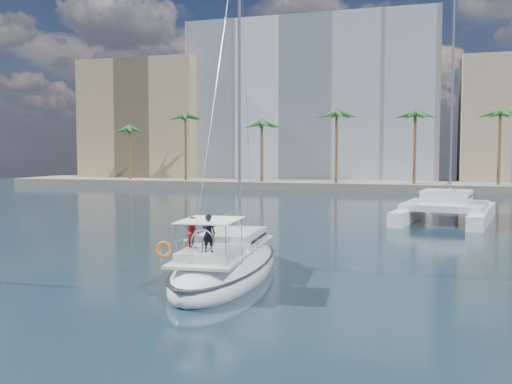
% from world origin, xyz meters
% --- Properties ---
extents(ground, '(160.00, 160.00, 0.00)m').
position_xyz_m(ground, '(0.00, 0.00, 0.00)').
color(ground, black).
rests_on(ground, ground).
extents(quay, '(120.00, 14.00, 1.20)m').
position_xyz_m(quay, '(0.00, 61.00, 0.60)').
color(quay, gray).
rests_on(quay, ground).
extents(building_modern, '(42.00, 16.00, 28.00)m').
position_xyz_m(building_modern, '(-12.00, 73.00, 14.00)').
color(building_modern, white).
rests_on(building_modern, ground).
extents(building_tan_left, '(22.00, 14.00, 22.00)m').
position_xyz_m(building_tan_left, '(-42.00, 69.00, 11.00)').
color(building_tan_left, tan).
rests_on(building_tan_left, ground).
extents(palm_left, '(3.60, 3.60, 12.30)m').
position_xyz_m(palm_left, '(-34.00, 57.00, 10.28)').
color(palm_left, brown).
rests_on(palm_left, ground).
extents(palm_centre, '(3.60, 3.60, 12.30)m').
position_xyz_m(palm_centre, '(0.00, 57.00, 10.28)').
color(palm_centre, brown).
rests_on(palm_centre, ground).
extents(main_sloop, '(4.77, 12.09, 17.53)m').
position_xyz_m(main_sloop, '(-0.79, -2.40, 0.53)').
color(main_sloop, white).
rests_on(main_sloop, ground).
extents(catamaran, '(8.73, 14.40, 19.54)m').
position_xyz_m(catamaran, '(9.17, 23.00, 1.18)').
color(catamaran, white).
rests_on(catamaran, ground).
extents(seagull, '(1.01, 0.43, 0.19)m').
position_xyz_m(seagull, '(-5.95, 4.63, 0.39)').
color(seagull, silver).
rests_on(seagull, ground).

